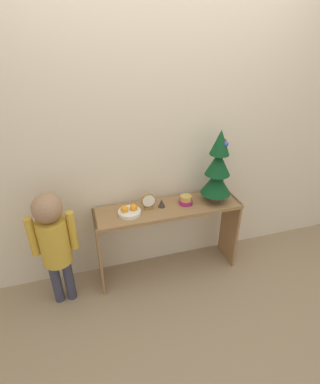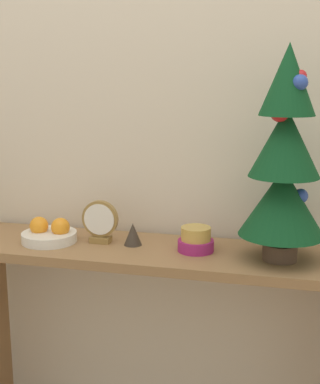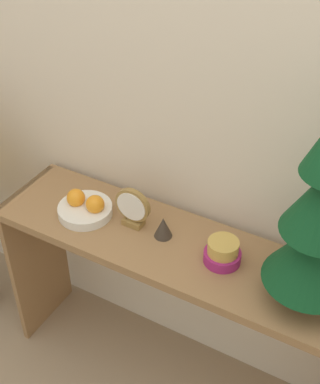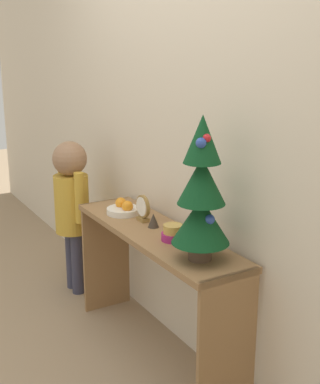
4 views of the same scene
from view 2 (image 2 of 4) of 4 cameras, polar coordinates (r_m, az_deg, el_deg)
name	(u,v)px [view 2 (image 2 of 4)]	position (r m, az deg, el deg)	size (l,w,h in m)	color
back_wall	(163,64)	(1.81, 0.27, 13.50)	(7.00, 0.05, 2.50)	beige
console_table	(147,291)	(1.75, -1.37, -10.55)	(1.22, 0.32, 0.68)	olive
mini_tree	(284,161)	(1.56, 13.12, 3.26)	(0.25, 0.25, 0.62)	#4C3828
fruit_bowl	(49,234)	(1.79, -11.71, -4.38)	(0.18, 0.18, 0.08)	silver
singing_bowl	(196,240)	(1.66, 3.85, -5.15)	(0.11, 0.11, 0.08)	#9E2366
desk_clock	(100,222)	(1.74, -6.41, -3.21)	(0.12, 0.04, 0.14)	olive
figurine	(133,234)	(1.72, -2.91, -4.51)	(0.06, 0.06, 0.07)	#382D23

